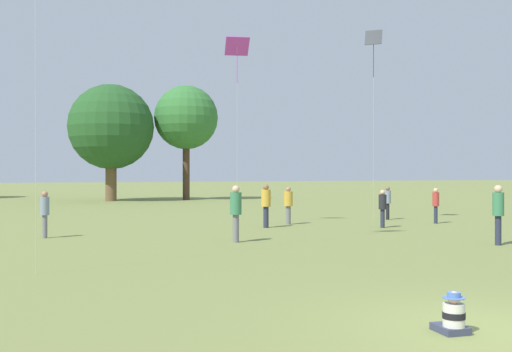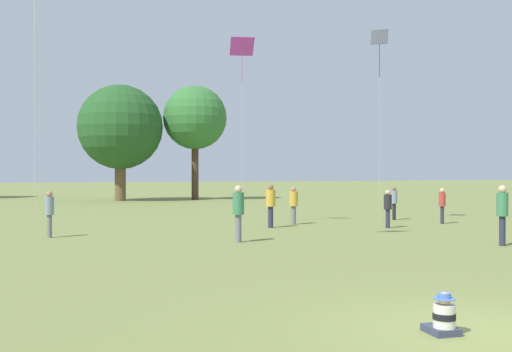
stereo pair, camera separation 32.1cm
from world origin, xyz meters
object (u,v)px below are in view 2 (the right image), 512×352
Objects in this scene: person_standing_1 at (49,209)px; kite_0 at (379,45)px; seated_toddler at (443,317)px; person_standing_7 at (394,200)px; person_standing_6 at (388,205)px; kite_2 at (242,51)px; distant_tree_3 at (120,127)px; person_standing_2 at (293,202)px; distant_tree_1 at (195,118)px; person_standing_0 at (502,209)px; person_standing_5 at (442,202)px; person_standing_3 at (271,202)px; person_standing_4 at (238,208)px.

person_standing_1 is 15.73m from kite_0.
seated_toddler is 0.37× the size of person_standing_7.
person_standing_1 is at bearing -89.55° from person_standing_6.
distant_tree_3 is at bearing -28.08° from kite_2.
distant_tree_1 is (3.16, 25.10, 5.90)m from person_standing_2.
person_standing_1 is 0.21× the size of kite_2.
person_standing_2 is 6.80m from kite_2.
kite_2 is at bearing 85.75° from seated_toddler.
kite_2 reaches higher than person_standing_0.
distant_tree_1 reaches higher than distant_tree_3.
person_standing_5 is (3.69, 7.14, -0.17)m from person_standing_0.
person_standing_3 is 6.45m from kite_2.
kite_2 is (2.25, 5.46, 6.25)m from person_standing_4.
person_standing_1 is 10.21m from person_standing_2.
person_standing_3 reaches higher than person_standing_7.
person_standing_5 is 28.08m from distant_tree_1.
person_standing_4 is (1.34, 11.33, 0.85)m from seated_toddler.
person_standing_2 is 0.17× the size of distant_tree_3.
kite_2 reaches higher than person_standing_3.
person_standing_2 is at bearing 101.29° from person_standing_0.
person_standing_3 is 27.14m from distant_tree_3.
person_standing_2 is 7.05m from person_standing_4.
seated_toddler is 20.37m from kite_0.
person_standing_1 is (-12.59, 7.77, -0.15)m from person_standing_0.
person_standing_2 is 8.07m from kite_0.
distant_tree_1 reaches higher than person_standing_0.
person_standing_5 is 0.98× the size of person_standing_7.
person_standing_1 is 0.19× the size of kite_0.
person_standing_1 is 1.05× the size of person_standing_6.
seated_toddler is 0.31× the size of person_standing_0.
person_standing_0 is 1.05× the size of person_standing_3.
kite_2 is at bearing 28.68° from person_standing_3.
person_standing_0 is 1.18× the size of person_standing_5.
person_standing_4 is at bearing 147.05° from person_standing_0.
kite_0 is 25.77m from distant_tree_1.
person_standing_0 is at bearing 104.14° from person_standing_2.
kite_2 is 0.82× the size of distant_tree_1.
person_standing_7 is at bearing 63.99° from seated_toddler.
person_standing_6 is (7.38, 2.38, -0.17)m from person_standing_4.
distant_tree_3 is (-0.63, 25.51, -1.41)m from kite_2.
person_standing_1 is at bearing -166.16° from person_standing_4.
person_standing_4 is at bearing 91.09° from seated_toddler.
person_standing_7 is 0.17× the size of distant_tree_1.
person_standing_2 is (-2.50, 9.31, -0.15)m from person_standing_0.
person_standing_3 is 0.23× the size of kite_2.
kite_2 reaches higher than person_standing_6.
seated_toddler is 0.33× the size of person_standing_3.
kite_2 is (-2.34, 0.12, 6.38)m from person_standing_2.
kite_2 is (-8.53, 2.29, 6.40)m from person_standing_5.
distant_tree_3 is (-6.94, 26.26, -2.02)m from kite_0.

